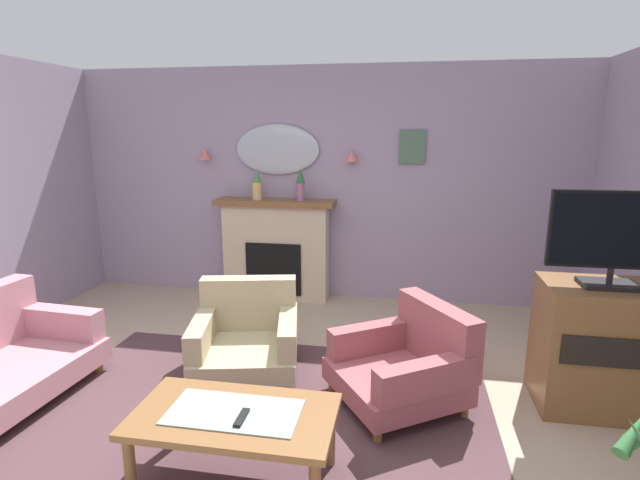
{
  "coord_description": "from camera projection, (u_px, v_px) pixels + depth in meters",
  "views": [
    {
      "loc": [
        0.94,
        -2.62,
        1.93
      ],
      "look_at": [
        0.19,
        1.62,
        0.95
      ],
      "focal_mm": 27.3,
      "sensor_mm": 36.0,
      "label": 1
    }
  ],
  "objects": [
    {
      "name": "floor",
      "position": [
        247.0,
        446.0,
        3.12
      ],
      "size": [
        6.72,
        6.65,
        0.1
      ],
      "primitive_type": "cube",
      "color": "tan",
      "rests_on": "ground"
    },
    {
      "name": "wall_back",
      "position": [
        323.0,
        185.0,
        5.58
      ],
      "size": [
        6.72,
        0.1,
        2.62
      ],
      "primitive_type": "cube",
      "color": "#9E8CA8",
      "rests_on": "ground"
    },
    {
      "name": "patterned_rug",
      "position": [
        256.0,
        420.0,
        3.3
      ],
      "size": [
        3.2,
        2.4,
        0.01
      ],
      "primitive_type": "cube",
      "color": "#4C3338",
      "rests_on": "ground"
    },
    {
      "name": "fireplace",
      "position": [
        276.0,
        250.0,
        5.62
      ],
      "size": [
        1.36,
        0.36,
        1.16
      ],
      "color": "beige",
      "rests_on": "ground"
    },
    {
      "name": "mantel_vase_left",
      "position": [
        257.0,
        184.0,
        5.45
      ],
      "size": [
        0.11,
        0.11,
        0.35
      ],
      "color": "tan",
      "rests_on": "fireplace"
    },
    {
      "name": "mantel_vase_right",
      "position": [
        300.0,
        184.0,
        5.36
      ],
      "size": [
        0.1,
        0.1,
        0.36
      ],
      "color": "#9E6084",
      "rests_on": "fireplace"
    },
    {
      "name": "wall_mirror",
      "position": [
        277.0,
        150.0,
        5.5
      ],
      "size": [
        0.96,
        0.06,
        0.56
      ],
      "primitive_type": "ellipsoid",
      "color": "#B2BCC6"
    },
    {
      "name": "wall_sconce_left",
      "position": [
        205.0,
        154.0,
        5.61
      ],
      "size": [
        0.14,
        0.14,
        0.14
      ],
      "primitive_type": "cone",
      "color": "#D17066"
    },
    {
      "name": "wall_sconce_right",
      "position": [
        352.0,
        155.0,
        5.32
      ],
      "size": [
        0.14,
        0.14,
        0.14
      ],
      "primitive_type": "cone",
      "color": "#D17066"
    },
    {
      "name": "framed_picture",
      "position": [
        412.0,
        147.0,
        5.24
      ],
      "size": [
        0.28,
        0.03,
        0.36
      ],
      "primitive_type": "cube",
      "color": "#4C6B56"
    },
    {
      "name": "coffee_table",
      "position": [
        234.0,
        422.0,
        2.64
      ],
      "size": [
        1.1,
        0.6,
        0.45
      ],
      "color": "brown",
      "rests_on": "ground"
    },
    {
      "name": "tv_remote",
      "position": [
        242.0,
        418.0,
        2.56
      ],
      "size": [
        0.04,
        0.16,
        0.02
      ],
      "primitive_type": "cube",
      "color": "black",
      "rests_on": "coffee_table"
    },
    {
      "name": "armchair_near_fireplace",
      "position": [
        247.0,
        334.0,
        3.96
      ],
      "size": [
        0.96,
        0.97,
        0.71
      ],
      "color": "tan",
      "rests_on": "ground"
    },
    {
      "name": "armchair_in_corner",
      "position": [
        408.0,
        362.0,
        3.48
      ],
      "size": [
        1.13,
        1.12,
        0.71
      ],
      "color": "#934C51",
      "rests_on": "ground"
    },
    {
      "name": "tv_cabinet",
      "position": [
        599.0,
        347.0,
        3.39
      ],
      "size": [
        0.8,
        0.57,
        0.9
      ],
      "color": "brown",
      "rests_on": "ground"
    },
    {
      "name": "tv_flatscreen",
      "position": [
        616.0,
        236.0,
        3.2
      ],
      "size": [
        0.84,
        0.24,
        0.65
      ],
      "color": "black",
      "rests_on": "tv_cabinet"
    }
  ]
}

